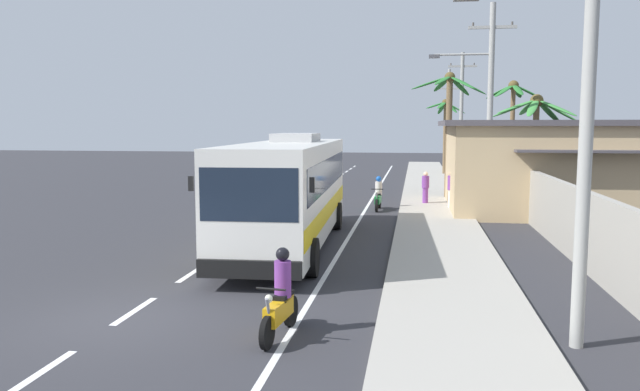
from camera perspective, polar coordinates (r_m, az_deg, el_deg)
ground_plane at (r=13.61m, az=-17.72°, el=-10.77°), size 160.00×160.00×0.00m
sidewalk_kerb at (r=21.96m, az=11.00°, el=-3.87°), size 3.20×90.00×0.14m
lane_markings at (r=26.87m, az=0.61°, el=-2.02°), size 3.74×71.00×0.01m
boundary_wall at (r=26.18m, az=19.06°, el=-0.21°), size 0.24×60.00×2.17m
coach_bus_foreground at (r=20.29m, az=-2.81°, el=0.68°), size 3.31×11.90×3.69m
motorcycle_beside_bus at (r=29.28m, az=5.38°, el=-0.07°), size 0.56×1.96×1.59m
motorcycle_trailing at (r=11.84m, az=-3.64°, el=-9.65°), size 0.56×1.96×1.67m
pedestrian_near_kerb at (r=31.15m, az=9.68°, el=0.80°), size 0.36×0.36×1.55m
pedestrian_midwalk at (r=29.64m, az=11.99°, el=0.63°), size 0.36×0.36×1.70m
utility_pole_nearest at (r=11.70m, az=23.04°, el=9.08°), size 3.49×0.24×8.56m
utility_pole_mid at (r=26.59m, az=15.17°, el=7.97°), size 3.48×0.24×8.90m
utility_pole_far at (r=41.61m, az=12.86°, el=7.04°), size 1.84×0.24×8.64m
utility_pole_distant at (r=56.66m, az=11.72°, el=7.02°), size 2.54×0.24×8.93m
palm_nearest at (r=50.62m, az=11.40°, el=7.13°), size 3.21×3.20×6.06m
palm_second at (r=33.93m, az=11.82°, el=7.67°), size 4.02×3.98×6.78m
palm_third at (r=28.49m, az=19.24°, el=6.33°), size 3.66×3.76×5.31m
palm_fourth at (r=35.63m, az=17.30°, el=7.43°), size 3.06×3.28×6.40m
roadside_building at (r=31.24m, az=26.02°, el=2.40°), size 16.21×8.88×4.19m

